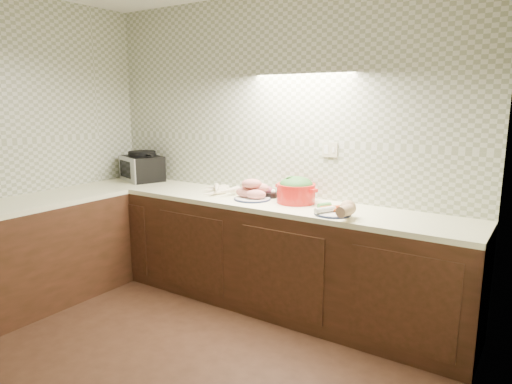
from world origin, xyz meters
The scene contains 8 objects.
room centered at (0.00, 0.00, 1.63)m, with size 3.60×3.60×2.60m.
counter centered at (-0.68, 0.68, 0.45)m, with size 3.60×3.60×0.90m.
toaster_oven centered at (-1.46, 1.62, 1.04)m, with size 0.51×0.46×0.30m.
parsnip_pile centered at (-0.42, 1.54, 0.93)m, with size 0.35×0.38×0.07m.
sweet_potato_plate centered at (0.01, 1.48, 0.96)m, with size 0.31×0.31×0.18m.
onion_bowl centered at (0.08, 1.62, 0.94)m, with size 0.13×0.13×0.10m.
dutch_oven centered at (0.37, 1.56, 1.00)m, with size 0.38×0.35×0.22m.
veg_plate centered at (0.84, 1.35, 0.94)m, with size 0.37×0.30×0.13m.
Camera 1 is at (2.08, -1.61, 1.70)m, focal length 32.00 mm.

